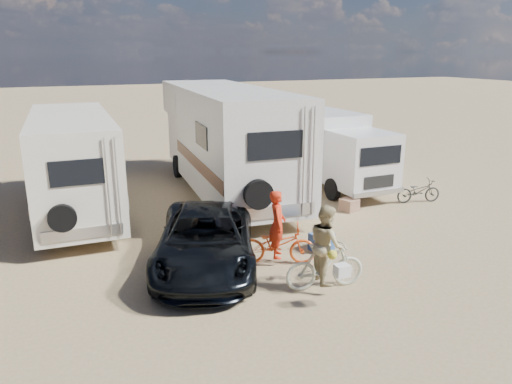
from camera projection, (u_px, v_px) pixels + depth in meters
name	position (u px, v px, depth m)	size (l,w,h in m)	color
ground	(337.00, 275.00, 11.01)	(140.00, 140.00, 0.00)	tan
rv_main	(226.00, 142.00, 16.93)	(2.75, 9.50, 3.71)	silver
rv_left	(74.00, 166.00, 14.66)	(2.23, 7.13, 3.10)	beige
box_truck	(327.00, 149.00, 18.28)	(2.06, 6.41, 2.73)	silver
dark_suv	(206.00, 239.00, 11.32)	(2.22, 4.81, 1.34)	black
bike_man	(277.00, 244.00, 11.51)	(0.64, 1.84, 0.96)	#E85015
bike_woman	(325.00, 266.00, 10.27)	(0.49, 1.73, 1.04)	beige
rider_man	(277.00, 231.00, 11.42)	(0.59, 0.39, 1.63)	red
rider_woman	(326.00, 252.00, 10.18)	(0.82, 0.64, 1.68)	tan
bike_parked	(418.00, 191.00, 16.24)	(0.53, 1.51, 0.79)	#282A28
cooler	(321.00, 241.00, 12.37)	(0.56, 0.41, 0.45)	#2D5399
crate	(349.00, 205.00, 15.45)	(0.48, 0.48, 0.38)	#8E664F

